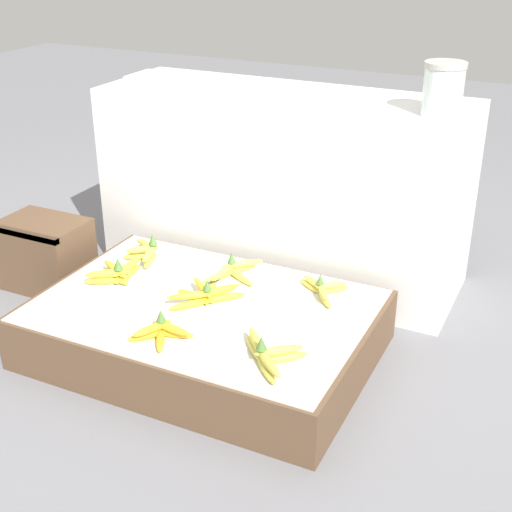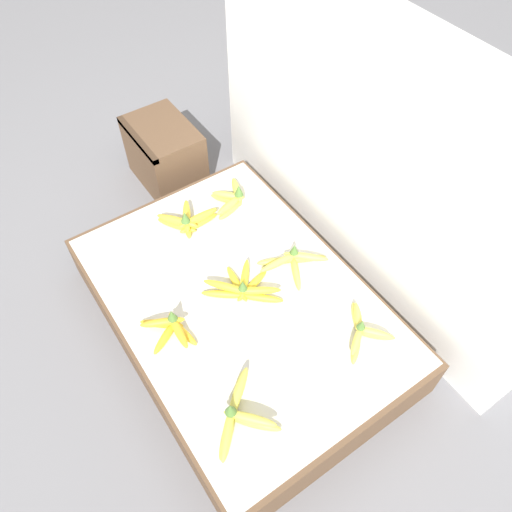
{
  "view_description": "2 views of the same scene",
  "coord_description": "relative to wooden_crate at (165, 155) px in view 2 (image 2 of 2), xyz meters",
  "views": [
    {
      "loc": [
        1.07,
        -1.8,
        1.37
      ],
      "look_at": [
        0.13,
        0.14,
        0.34
      ],
      "focal_mm": 50.0,
      "sensor_mm": 36.0,
      "label": 1
    },
    {
      "loc": [
        0.78,
        -0.46,
        1.56
      ],
      "look_at": [
        -0.02,
        0.08,
        0.33
      ],
      "focal_mm": 35.0,
      "sensor_mm": 36.0,
      "label": 2
    }
  ],
  "objects": [
    {
      "name": "banana_bunch_back_midright",
      "position": [
        1.15,
        0.08,
        0.07
      ],
      "size": [
        0.19,
        0.18,
        0.08
      ],
      "color": "#DBCC4C",
      "rests_on": "display_platform"
    },
    {
      "name": "foam_tray_dark",
      "position": [
        0.91,
        0.63,
        0.62
      ],
      "size": [
        0.22,
        0.16,
        0.02
      ],
      "color": "white",
      "rests_on": "back_vendor_table"
    },
    {
      "name": "back_vendor_table",
      "position": [
        0.79,
        0.55,
        0.23
      ],
      "size": [
        1.45,
        0.51,
        0.75
      ],
      "color": "white",
      "rests_on": "ground_plane"
    },
    {
      "name": "banana_bunch_front_midleft",
      "position": [
        0.81,
        -0.4,
        0.07
      ],
      "size": [
        0.19,
        0.14,
        0.09
      ],
      "color": "gold",
      "rests_on": "display_platform"
    },
    {
      "name": "banana_bunch_back_left",
      "position": [
        0.45,
        0.06,
        0.08
      ],
      "size": [
        0.15,
        0.17,
        0.1
      ],
      "color": "gold",
      "rests_on": "display_platform"
    },
    {
      "name": "wooden_crate",
      "position": [
        0.0,
        0.0,
        0.0
      ],
      "size": [
        0.33,
        0.24,
        0.28
      ],
      "color": "brown",
      "rests_on": "ground_plane"
    },
    {
      "name": "display_platform",
      "position": [
        0.82,
        -0.15,
        -0.05
      ],
      "size": [
        1.12,
        0.77,
        0.19
      ],
      "color": "brown",
      "rests_on": "ground_plane"
    },
    {
      "name": "banana_bunch_middle_midleft",
      "position": [
        0.81,
        -0.13,
        0.07
      ],
      "size": [
        0.23,
        0.24,
        0.09
      ],
      "color": "yellow",
      "rests_on": "display_platform"
    },
    {
      "name": "ground_plane",
      "position": [
        0.82,
        -0.15,
        -0.14
      ],
      "size": [
        10.0,
        10.0,
        0.0
      ],
      "primitive_type": "plane",
      "color": "slate"
    },
    {
      "name": "banana_bunch_middle_left",
      "position": [
        0.45,
        -0.14,
        0.08
      ],
      "size": [
        0.16,
        0.21,
        0.1
      ],
      "color": "gold",
      "rests_on": "display_platform"
    },
    {
      "name": "banana_bunch_front_midright",
      "position": [
        1.16,
        -0.37,
        0.08
      ],
      "size": [
        0.22,
        0.22,
        0.1
      ],
      "color": "gold",
      "rests_on": "display_platform"
    },
    {
      "name": "banana_bunch_back_midleft",
      "position": [
        0.81,
        0.07,
        0.07
      ],
      "size": [
        0.19,
        0.24,
        0.09
      ],
      "color": "#DBCC4C",
      "rests_on": "display_platform"
    }
  ]
}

